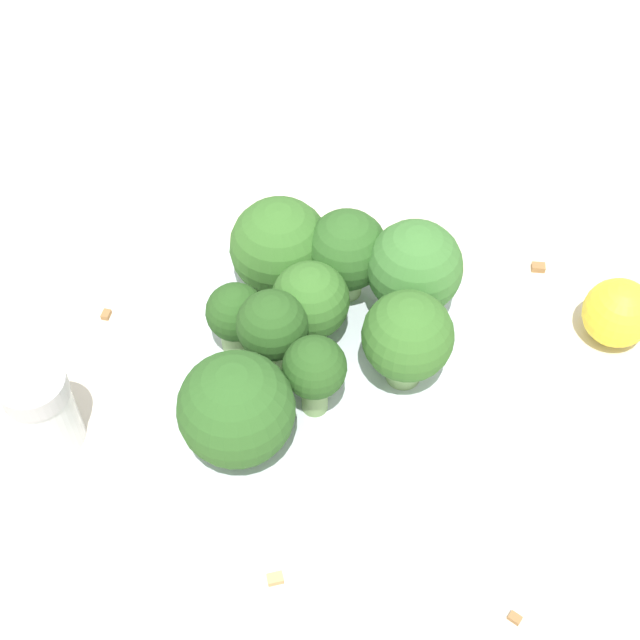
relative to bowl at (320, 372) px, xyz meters
name	(u,v)px	position (x,y,z in m)	size (l,w,h in m)	color
ground_plane	(320,387)	(0.00, 0.00, -0.02)	(3.00, 3.00, 0.00)	beige
bowl	(320,372)	(0.00, 0.00, 0.00)	(0.21, 0.21, 0.03)	silver
broccoli_floret_0	(236,316)	(-0.02, 0.04, 0.04)	(0.03, 0.03, 0.04)	#7A9E5B
broccoli_floret_1	(310,302)	(0.01, 0.01, 0.05)	(0.04, 0.04, 0.05)	#8EB770
broccoli_floret_2	(407,338)	(0.02, -0.04, 0.05)	(0.05, 0.05, 0.06)	#84AD66
broccoli_floret_3	(244,414)	(-0.07, 0.00, 0.05)	(0.06, 0.06, 0.06)	#8EB770
broccoli_floret_4	(347,252)	(0.05, 0.02, 0.05)	(0.05, 0.05, 0.06)	#8EB770
broccoli_floret_5	(280,248)	(0.03, 0.05, 0.04)	(0.06, 0.06, 0.06)	#84AD66
broccoli_floret_6	(414,268)	(0.06, -0.02, 0.05)	(0.05, 0.05, 0.06)	#8EB770
broccoli_floret_7	(315,371)	(-0.03, -0.02, 0.05)	(0.03, 0.03, 0.05)	#7A9E5B
broccoli_floret_8	(273,329)	(-0.02, 0.02, 0.05)	(0.04, 0.04, 0.06)	#8EB770
pepper_shaker	(43,410)	(-0.12, 0.10, 0.01)	(0.04, 0.04, 0.06)	silver
lemon_wedge	(618,313)	(0.14, -0.12, 0.01)	(0.04, 0.04, 0.04)	yellow
almond_crumb_0	(106,313)	(-0.04, 0.14, -0.01)	(0.01, 0.00, 0.01)	olive
almond_crumb_1	(275,577)	(-0.11, -0.05, -0.01)	(0.01, 0.01, 0.01)	tan
almond_crumb_2	(539,265)	(0.16, -0.06, -0.01)	(0.01, 0.01, 0.01)	olive
almond_crumb_3	(515,617)	(-0.05, -0.16, -0.01)	(0.01, 0.00, 0.01)	olive
almond_crumb_4	(256,214)	(0.09, 0.12, -0.01)	(0.01, 0.00, 0.01)	olive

